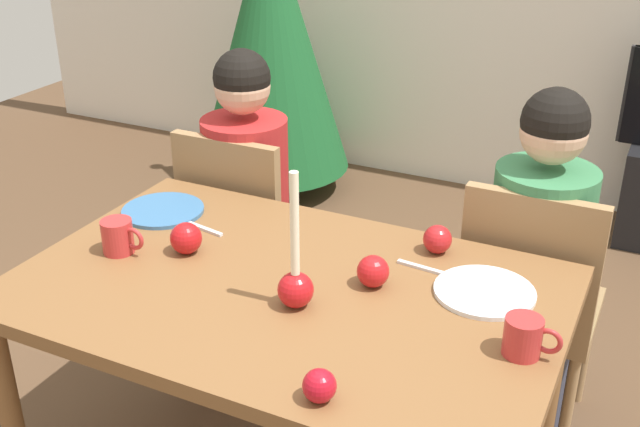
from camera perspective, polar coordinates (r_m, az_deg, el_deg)
The scene contains 17 objects.
dining_table at distance 2.05m, azimuth -2.47°, elevation -7.33°, with size 1.40×0.90×0.75m.
chair_left at distance 2.80m, azimuth -5.62°, elevation -1.42°, with size 0.40×0.40×0.90m.
chair_right at distance 2.48m, azimuth 15.13°, elevation -6.07°, with size 0.40×0.40×0.90m.
person_left_child at distance 2.80m, azimuth -5.33°, elevation -0.10°, with size 0.30×0.30×1.17m.
person_right_child at distance 2.48m, azimuth 15.44°, elevation -4.58°, with size 0.30×0.30×1.17m.
christmas_tree at distance 4.18m, azimuth -3.63°, elevation 12.41°, with size 0.84×0.84×1.59m.
candle_centerpiece at distance 1.88m, azimuth -1.81°, elevation -4.93°, with size 0.09×0.09×0.36m.
plate_left at distance 2.44m, azimuth -11.48°, elevation 0.23°, with size 0.25×0.25×0.01m, color teal.
plate_right at distance 2.01m, azimuth 12.01°, elevation -5.65°, with size 0.26×0.26×0.01m, color silver.
mug_left at distance 2.21m, azimuth -14.60°, elevation -1.65°, with size 0.13×0.09×0.10m.
mug_right at distance 1.79m, azimuth 14.80°, elevation -8.77°, with size 0.13×0.09×0.09m.
fork_left at distance 2.32m, azimuth -8.88°, elevation -0.98°, with size 0.18×0.01×0.01m, color silver.
fork_right at distance 2.08m, azimuth 7.98°, elevation -4.10°, with size 0.18×0.01×0.01m, color silver.
apple_near_candle at distance 1.61m, azimuth -0.04°, elevation -12.55°, with size 0.07×0.07×0.07m, color #B5111F.
apple_by_left_plate at distance 1.99m, azimuth 3.92°, elevation -4.26°, with size 0.08×0.08×0.08m, color red.
apple_by_right_mug at distance 2.17m, azimuth -9.82°, elevation -1.80°, with size 0.09×0.09×0.09m, color #B31417.
apple_far_edge at distance 2.16m, azimuth 8.63°, elevation -1.89°, with size 0.08×0.08×0.08m, color #B11A1D.
Camera 1 is at (0.83, -1.50, 1.78)m, focal length 43.51 mm.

